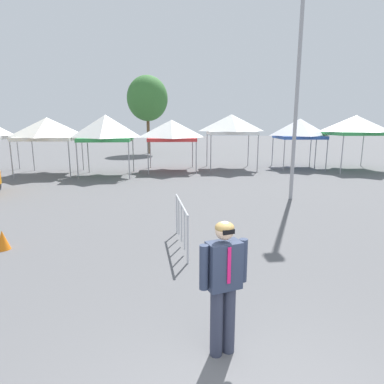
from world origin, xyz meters
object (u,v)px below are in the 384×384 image
at_px(canopy_tent_far_left, 172,130).
at_px(canopy_tent_far_right, 231,124).
at_px(traffic_cone_lot_center, 3,240).
at_px(canopy_tent_behind_right, 106,128).
at_px(canopy_tent_center, 356,125).
at_px(tree_behind_tents_right, 147,99).
at_px(canopy_tent_right_of_center, 47,129).
at_px(person_foreground, 224,279).
at_px(light_pole_opposite_side, 299,67).
at_px(canopy_tent_behind_left, 300,129).
at_px(crowd_barrier_by_lift, 181,216).

height_order(canopy_tent_far_left, canopy_tent_far_right, canopy_tent_far_right).
height_order(canopy_tent_far_right, traffic_cone_lot_center, canopy_tent_far_right).
bearing_deg(canopy_tent_far_left, canopy_tent_behind_right, -155.14).
distance_m(canopy_tent_center, tree_behind_tents_right, 18.15).
bearing_deg(canopy_tent_right_of_center, tree_behind_tents_right, 66.37).
height_order(person_foreground, light_pole_opposite_side, light_pole_opposite_side).
bearing_deg(canopy_tent_center, tree_behind_tents_right, 136.36).
relative_size(light_pole_opposite_side, tree_behind_tents_right, 1.20).
distance_m(canopy_tent_behind_right, canopy_tent_behind_left, 12.20).
xyz_separation_m(person_foreground, light_pole_opposite_side, (4.40, 8.46, 3.85)).
distance_m(canopy_tent_far_right, person_foreground, 17.66).
bearing_deg(canopy_tent_behind_right, canopy_tent_right_of_center, 163.33).
height_order(light_pole_opposite_side, tree_behind_tents_right, light_pole_opposite_side).
bearing_deg(light_pole_opposite_side, canopy_tent_behind_right, 140.03).
relative_size(canopy_tent_far_left, crowd_barrier_by_lift, 1.47).
bearing_deg(crowd_barrier_by_lift, canopy_tent_far_right, 72.62).
height_order(canopy_tent_far_right, canopy_tent_center, canopy_tent_far_right).
bearing_deg(person_foreground, canopy_tent_right_of_center, 113.20).
bearing_deg(canopy_tent_far_right, canopy_tent_behind_left, 1.91).
height_order(canopy_tent_far_left, canopy_tent_center, canopy_tent_center).
height_order(canopy_tent_right_of_center, canopy_tent_behind_left, canopy_tent_right_of_center).
height_order(canopy_tent_behind_right, light_pole_opposite_side, light_pole_opposite_side).
xyz_separation_m(canopy_tent_behind_right, traffic_cone_lot_center, (-0.90, -11.03, -2.40)).
relative_size(canopy_tent_behind_left, crowd_barrier_by_lift, 1.51).
xyz_separation_m(canopy_tent_behind_right, canopy_tent_behind_left, (12.00, 2.18, -0.10)).
height_order(canopy_tent_right_of_center, canopy_tent_behind_right, canopy_tent_behind_right).
bearing_deg(canopy_tent_far_right, canopy_tent_right_of_center, -174.66).
distance_m(canopy_tent_behind_right, tree_behind_tents_right, 13.68).
relative_size(canopy_tent_behind_right, canopy_tent_far_right, 0.98).
height_order(tree_behind_tents_right, traffic_cone_lot_center, tree_behind_tents_right).
distance_m(canopy_tent_right_of_center, canopy_tent_behind_right, 3.53).
height_order(canopy_tent_center, crowd_barrier_by_lift, canopy_tent_center).
xyz_separation_m(canopy_tent_center, tree_behind_tents_right, (-13.03, 12.43, 2.33)).
bearing_deg(canopy_tent_far_right, canopy_tent_far_left, -175.11).
bearing_deg(light_pole_opposite_side, crowd_barrier_by_lift, -135.00).
relative_size(crowd_barrier_by_lift, traffic_cone_lot_center, 4.51).
height_order(canopy_tent_center, light_pole_opposite_side, light_pole_opposite_side).
bearing_deg(canopy_tent_far_left, person_foreground, -90.50).
xyz_separation_m(person_foreground, tree_behind_tents_right, (-1.53, 28.40, 4.06)).
relative_size(person_foreground, traffic_cone_lot_center, 3.83).
height_order(canopy_tent_center, person_foreground, canopy_tent_center).
bearing_deg(tree_behind_tents_right, canopy_tent_behind_left, -48.05).
distance_m(tree_behind_tents_right, traffic_cone_lot_center, 24.99).
bearing_deg(tree_behind_tents_right, canopy_tent_right_of_center, -113.63).
relative_size(person_foreground, light_pole_opposite_side, 0.21).
height_order(canopy_tent_behind_left, traffic_cone_lot_center, canopy_tent_behind_left).
bearing_deg(canopy_tent_behind_right, crowd_barrier_by_lift, -73.74).
distance_m(light_pole_opposite_side, tree_behind_tents_right, 20.81).
bearing_deg(person_foreground, canopy_tent_far_left, 89.50).
bearing_deg(traffic_cone_lot_center, canopy_tent_far_left, 70.24).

